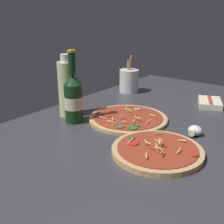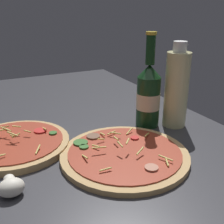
{
  "view_description": "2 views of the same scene",
  "coord_description": "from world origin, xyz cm",
  "px_view_note": "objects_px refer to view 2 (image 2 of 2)",
  "views": [
    {
      "loc": [
        -73.91,
        -45.74,
        41.42
      ],
      "look_at": [
        -3.17,
        10.39,
        8.6
      ],
      "focal_mm": 45.0,
      "sensor_mm": 36.0,
      "label": 1
    },
    {
      "loc": [
        55.83,
        -17.12,
        35.42
      ],
      "look_at": [
        -0.17,
        10.67,
        11.27
      ],
      "focal_mm": 45.0,
      "sensor_mm": 36.0,
      "label": 2
    }
  ],
  "objects_px": {
    "pizza_near": "(15,144)",
    "beer_bottle": "(148,94)",
    "pizza_far": "(124,154)",
    "mushroom_left": "(11,187)",
    "oil_bottle": "(176,89)"
  },
  "relations": [
    {
      "from": "beer_bottle",
      "to": "oil_bottle",
      "type": "height_order",
      "value": "beer_bottle"
    },
    {
      "from": "pizza_near",
      "to": "mushroom_left",
      "type": "distance_m",
      "value": 0.19
    },
    {
      "from": "pizza_near",
      "to": "beer_bottle",
      "type": "xyz_separation_m",
      "value": [
        0.03,
        0.36,
        0.08
      ]
    },
    {
      "from": "pizza_far",
      "to": "oil_bottle",
      "type": "bearing_deg",
      "value": 114.49
    },
    {
      "from": "beer_bottle",
      "to": "oil_bottle",
      "type": "relative_size",
      "value": 1.1
    },
    {
      "from": "pizza_near",
      "to": "pizza_far",
      "type": "distance_m",
      "value": 0.27
    },
    {
      "from": "pizza_far",
      "to": "beer_bottle",
      "type": "distance_m",
      "value": 0.22
    },
    {
      "from": "oil_bottle",
      "to": "pizza_near",
      "type": "bearing_deg",
      "value": -98.02
    },
    {
      "from": "pizza_far",
      "to": "beer_bottle",
      "type": "relative_size",
      "value": 1.12
    },
    {
      "from": "pizza_far",
      "to": "mushroom_left",
      "type": "bearing_deg",
      "value": -84.12
    },
    {
      "from": "oil_bottle",
      "to": "mushroom_left",
      "type": "relative_size",
      "value": 4.74
    },
    {
      "from": "pizza_far",
      "to": "mushroom_left",
      "type": "distance_m",
      "value": 0.25
    },
    {
      "from": "pizza_near",
      "to": "beer_bottle",
      "type": "distance_m",
      "value": 0.38
    },
    {
      "from": "pizza_near",
      "to": "beer_bottle",
      "type": "height_order",
      "value": "beer_bottle"
    },
    {
      "from": "pizza_near",
      "to": "oil_bottle",
      "type": "bearing_deg",
      "value": 81.98
    }
  ]
}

